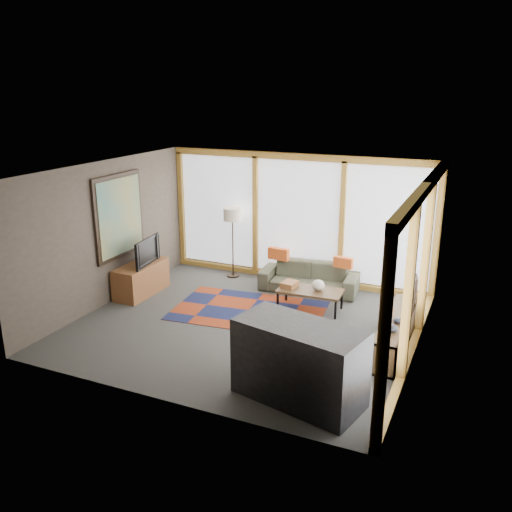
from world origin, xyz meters
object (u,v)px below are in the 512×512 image
at_px(bookshelf, 396,333).
at_px(bar_counter, 299,363).
at_px(sofa, 309,277).
at_px(coffee_table, 310,300).
at_px(television, 143,251).
at_px(tv_console, 141,279).
at_px(floor_lamp, 233,243).

xyz_separation_m(bookshelf, bar_counter, (-0.87, -1.95, 0.26)).
bearing_deg(bar_counter, sofa, 119.83).
distance_m(sofa, coffee_table, 0.95).
relative_size(coffee_table, bookshelf, 0.56).
height_order(coffee_table, television, television).
height_order(sofa, bookshelf, sofa).
relative_size(bookshelf, tv_console, 1.67).
distance_m(coffee_table, bookshelf, 1.89).
height_order(sofa, television, television).
xyz_separation_m(television, bar_counter, (3.94, -2.28, -0.34)).
distance_m(bookshelf, bar_counter, 2.15).
distance_m(tv_console, television, 0.56).
xyz_separation_m(sofa, floor_lamp, (-1.73, 0.15, 0.46)).
bearing_deg(bookshelf, sofa, 138.37).
relative_size(floor_lamp, tv_console, 1.22).
bearing_deg(tv_console, television, 24.03).
relative_size(coffee_table, tv_console, 0.94).
bearing_deg(coffee_table, television, -170.18).
distance_m(sofa, television, 3.22).
distance_m(tv_console, bar_counter, 4.60).
xyz_separation_m(sofa, television, (-2.82, -1.43, 0.58)).
xyz_separation_m(floor_lamp, bookshelf, (3.71, -1.92, -0.48)).
bearing_deg(bar_counter, bookshelf, 79.00).
relative_size(coffee_table, television, 1.26).
relative_size(sofa, coffee_table, 1.67).
relative_size(sofa, floor_lamp, 1.28).
height_order(bookshelf, tv_console, tv_console).
distance_m(coffee_table, television, 3.26).
xyz_separation_m(sofa, bookshelf, (1.99, -1.77, -0.03)).
distance_m(floor_lamp, tv_console, 2.04).
bearing_deg(coffee_table, sofa, 109.76).
height_order(coffee_table, bookshelf, bookshelf).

